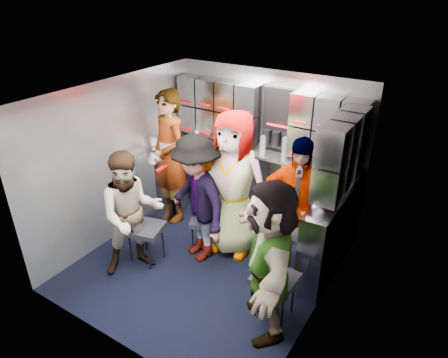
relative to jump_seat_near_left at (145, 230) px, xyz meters
The scene contains 29 objects.
floor 0.88m from the jump_seat_near_left, 29.27° to the left, with size 3.00×3.00×0.00m, color black.
wall_back 2.09m from the jump_seat_near_left, 70.26° to the left, with size 2.80×0.04×2.10m, color gray.
wall_left 1.03m from the jump_seat_near_left, 152.51° to the left, with size 0.04×3.00×2.10m, color gray.
wall_right 2.20m from the jump_seat_near_left, 10.32° to the left, with size 0.04×3.00×2.10m, color gray.
ceiling 1.84m from the jump_seat_near_left, 29.27° to the left, with size 2.80×3.00×0.02m, color silver.
cart_bank_back 1.80m from the jump_seat_near_left, 68.00° to the left, with size 2.68×0.38×0.99m, color gray.
cart_bank_left 1.07m from the jump_seat_near_left, 118.82° to the left, with size 0.38×0.76×0.99m, color gray.
counter 1.89m from the jump_seat_near_left, 68.00° to the left, with size 2.68×0.42×0.03m, color #B4B6BB.
locker_bank_back 2.14m from the jump_seat_near_left, 68.69° to the left, with size 2.68×0.28×0.82m, color gray.
locker_bank_right 2.45m from the jump_seat_near_left, 29.26° to the left, with size 0.28×1.00×0.82m, color gray.
right_cabinet 2.16m from the jump_seat_near_left, 26.94° to the left, with size 0.28×1.20×1.00m, color gray.
coffee_niche 2.24m from the jump_seat_near_left, 64.47° to the left, with size 0.46×0.16×0.84m, color black, non-canonical shape.
red_latch_strip 1.68m from the jump_seat_near_left, 65.34° to the left, with size 2.60×0.02×0.03m, color #B60509.
jump_seat_near_left is the anchor object (origin of this frame).
jump_seat_mid_left 0.77m from the jump_seat_near_left, 50.45° to the left, with size 0.48×0.47×0.44m.
jump_seat_center 1.23m from the jump_seat_near_left, 50.95° to the left, with size 0.47×0.46×0.43m.
jump_seat_mid_right 1.86m from the jump_seat_near_left, 31.16° to the left, with size 0.38×0.37×0.40m.
jump_seat_near_right 1.72m from the jump_seat_near_left, ahead, with size 0.44×0.42×0.49m.
attendant_standing 1.16m from the jump_seat_near_left, 111.16° to the left, with size 0.69×0.45×1.89m, color black.
attendant_arc_a 0.37m from the jump_seat_near_left, 90.00° to the right, with size 0.74×0.57×1.52m, color black.
attendant_arc_b 0.74m from the jump_seat_near_left, 40.12° to the left, with size 1.04×0.60×1.62m, color black.
attendant_arc_c 1.20m from the jump_seat_near_left, 44.99° to the left, with size 0.90×0.59×1.85m, color black.
attendant_arc_d 1.82m from the jump_seat_near_left, 26.17° to the left, with size 1.00×0.42×1.71m, color black.
attendant_arc_e 1.77m from the jump_seat_near_left, ahead, with size 1.52×0.48×1.64m, color black.
bottle_left 1.79m from the jump_seat_near_left, 81.50° to the left, with size 0.06×0.06×0.26m, color white.
bottle_mid 1.91m from the jump_seat_near_left, 65.93° to the left, with size 0.07×0.07×0.23m, color white.
bottle_right 2.06m from the jump_seat_near_left, 57.16° to the left, with size 0.07×0.07×0.27m, color white.
cup_left 1.77m from the jump_seat_near_left, 102.43° to the left, with size 0.08×0.08×0.10m, color #C5B48B.
cup_right 2.53m from the jump_seat_near_left, 41.15° to the left, with size 0.07×0.07×0.09m, color #C5B48B.
Camera 1 is at (2.28, -3.26, 3.17)m, focal length 32.00 mm.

